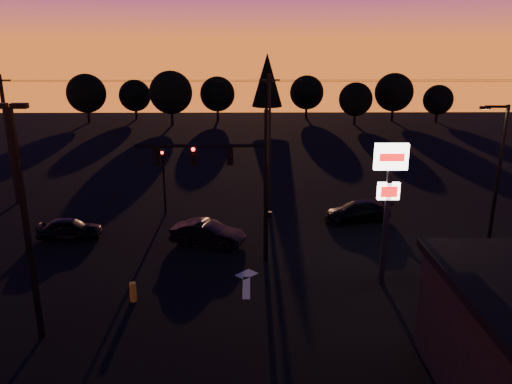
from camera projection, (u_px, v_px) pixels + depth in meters
ground at (235, 298)px, 22.54m from camera, size 120.00×120.00×0.00m
lane_arrow at (246, 281)px, 24.14m from camera, size 1.20×3.10×0.01m
traffic_signal_mast at (234, 171)px, 24.91m from camera, size 6.79×0.52×8.58m
secondary_signal at (163, 173)px, 32.63m from camera, size 0.30×0.31×4.35m
parking_lot_light at (24, 211)px, 18.05m from camera, size 1.25×0.30×9.14m
pylon_sign at (389, 184)px, 22.61m from camera, size 1.50×0.28×6.80m
streetlight at (497, 172)px, 26.65m from camera, size 1.55×0.35×8.00m
utility_pole_0 at (9, 140)px, 34.41m from camera, size 1.40×0.26×9.00m
utility_pole_1 at (269, 139)px, 34.60m from camera, size 1.40×0.26×9.00m
power_wires at (269, 81)px, 33.43m from camera, size 36.00×1.22×0.07m
bollard at (133, 292)px, 22.19m from camera, size 0.30×0.30×0.89m
tree_0 at (86, 93)px, 68.92m from camera, size 5.36×5.36×6.74m
tree_1 at (135, 96)px, 72.04m from camera, size 4.54×4.54×5.71m
tree_2 at (171, 92)px, 67.04m from camera, size 5.77×5.78×7.26m
tree_3 at (217, 94)px, 71.11m from camera, size 4.95×4.95×6.22m
tree_4 at (267, 80)px, 67.68m from camera, size 4.18×4.18×9.50m
tree_5 at (307, 92)px, 73.16m from camera, size 4.95×4.95×6.22m
tree_6 at (356, 99)px, 67.58m from camera, size 4.54×4.54×5.71m
tree_7 at (394, 92)px, 70.33m from camera, size 5.36×5.36×6.74m
tree_8 at (438, 100)px, 69.71m from camera, size 4.12×4.12×5.19m
car_left at (70, 229)px, 29.15m from camera, size 3.72×1.66×1.24m
car_mid at (207, 233)px, 28.26m from camera, size 4.37×2.47×1.36m
car_right at (357, 211)px, 32.06m from camera, size 4.62×2.80×1.25m
suv_parked at (510, 321)px, 19.50m from camera, size 2.98×5.11×1.34m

